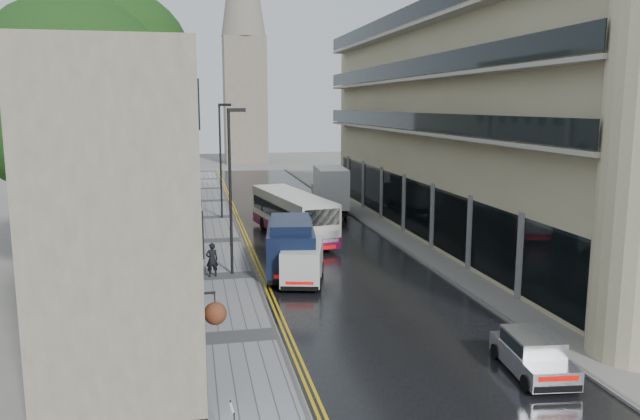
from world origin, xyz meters
name	(u,v)px	position (x,y,z in m)	size (l,w,h in m)	color
road	(312,238)	(0.00, 27.50, 0.01)	(9.00, 85.00, 0.02)	black
left_sidewalk	(220,241)	(-5.85, 27.50, 0.06)	(2.70, 85.00, 0.12)	gray
right_sidewalk	(393,234)	(5.40, 27.50, 0.06)	(1.80, 85.00, 0.12)	slate
old_shop_row	(158,144)	(-9.45, 30.00, 6.00)	(4.50, 56.00, 12.00)	gray
modern_block	(477,128)	(10.30, 26.00, 7.00)	(8.00, 40.00, 14.00)	#C4B892
church_spire	(243,23)	(0.50, 82.00, 20.00)	(6.40, 6.40, 40.00)	gray
tree_near	(79,137)	(-12.50, 20.00, 6.95)	(10.56, 10.56, 13.89)	black
tree_far	(118,138)	(-12.20, 33.00, 6.23)	(9.24, 9.24, 12.46)	black
cream_bus	(291,225)	(-1.78, 24.94, 1.43)	(2.36, 10.37, 2.83)	silver
white_lorry	(319,194)	(1.85, 34.27, 1.88)	(2.13, 7.09, 3.72)	silver
silver_hatchback	(528,371)	(2.11, 4.93, 0.68)	(1.53, 3.50, 1.31)	#B2B2B7
white_van	(282,270)	(-3.52, 16.53, 0.97)	(1.81, 4.21, 1.91)	silver
navy_van	(269,254)	(-4.01, 17.61, 1.48)	(2.28, 5.71, 2.91)	black
pedestrian	(212,260)	(-6.60, 19.22, 0.96)	(0.61, 0.40, 1.67)	black
lamp_post_near	(230,193)	(-5.61, 19.57, 4.17)	(0.91, 0.20, 8.10)	black
lamp_post_far	(221,162)	(-5.33, 35.43, 4.30)	(0.94, 0.21, 8.36)	black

